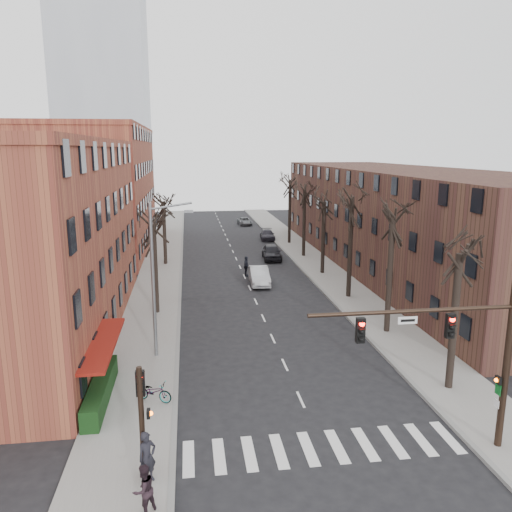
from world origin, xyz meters
name	(u,v)px	position (x,y,z in m)	size (l,w,h in m)	color
ground	(323,447)	(0.00, 0.00, 0.00)	(160.00, 160.00, 0.00)	black
sidewalk_left	(162,262)	(-8.00, 35.00, 0.07)	(4.00, 90.00, 0.15)	gray
sidewalk_right	(309,258)	(8.00, 35.00, 0.07)	(4.00, 90.00, 0.15)	gray
building_left_near	(15,244)	(-16.00, 15.00, 6.00)	(12.00, 26.00, 12.00)	brown
building_left_far	(95,191)	(-16.00, 44.00, 7.00)	(12.00, 28.00, 14.00)	brown
building_right	(399,218)	(16.00, 30.00, 5.00)	(12.00, 50.00, 10.00)	#482D21
office_tower	(101,60)	(-22.00, 95.00, 30.00)	(18.00, 18.00, 60.00)	#B2B7BF
awning_left	(107,393)	(-9.40, 6.00, 0.00)	(1.20, 7.00, 0.15)	maroon
hedge	(101,390)	(-9.50, 5.00, 0.65)	(0.80, 6.00, 1.00)	#153612
tree_right_a	(448,389)	(7.60, 4.00, 0.00)	(5.20, 5.20, 10.00)	black
tree_right_b	(386,333)	(7.60, 12.00, 0.00)	(5.20, 5.20, 10.80)	black
tree_right_c	(348,298)	(7.60, 20.00, 0.00)	(5.20, 5.20, 11.60)	black
tree_right_d	(322,274)	(7.60, 28.00, 0.00)	(5.20, 5.20, 10.00)	black
tree_right_e	(303,257)	(7.60, 36.00, 0.00)	(5.20, 5.20, 10.80)	black
tree_right_f	(289,244)	(7.60, 44.00, 0.00)	(5.20, 5.20, 11.60)	black
tree_left_a	(157,314)	(-7.60, 18.00, 0.00)	(5.20, 5.20, 9.50)	black
tree_left_b	(166,265)	(-7.60, 34.00, 0.00)	(5.20, 5.20, 9.50)	black
signal_mast_arm	(471,348)	(5.45, -1.00, 4.40)	(8.14, 0.30, 7.20)	black
signal_pole_left	(142,413)	(-6.99, -0.95, 2.61)	(0.47, 0.44, 4.40)	black
streetlight	(156,274)	(-7.03, 10.00, 5.01)	(2.45, 0.22, 9.03)	slate
silver_sedan	(259,276)	(1.01, 25.15, 0.77)	(1.63, 4.67, 1.54)	#A3A6AA
parked_car_near	(272,252)	(3.83, 35.18, 0.81)	(1.92, 4.76, 1.62)	black
parked_car_mid	(267,235)	(5.30, 47.33, 0.65)	(1.81, 4.46, 1.30)	#222129
parked_car_far	(245,221)	(3.80, 60.98, 0.58)	(1.93, 4.19, 1.16)	slate
pedestrian_a	(147,457)	(-6.84, -1.37, 1.11)	(0.70, 0.46, 1.91)	black
pedestrian_b	(144,489)	(-6.83, -2.96, 1.00)	(0.82, 0.64, 1.69)	black
pedestrian_crossing	(246,266)	(0.18, 28.15, 0.97)	(1.13, 0.47, 1.94)	black
bicycle	(154,391)	(-7.00, 4.55, 0.64)	(0.65, 1.87, 0.98)	gray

